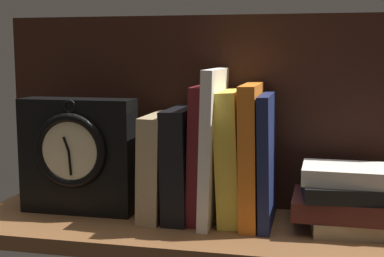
{
  "coord_description": "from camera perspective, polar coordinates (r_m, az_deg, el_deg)",
  "views": [
    {
      "loc": [
        17.76,
        -86.67,
        28.71
      ],
      "look_at": [
        -2.67,
        3.23,
        15.75
      ],
      "focal_mm": 50.76,
      "sensor_mm": 36.0,
      "label": 1
    }
  ],
  "objects": [
    {
      "name": "ground_plane",
      "position": [
        0.93,
        1.18,
        -10.71
      ],
      "size": [
        81.72,
        25.58,
        2.5
      ],
      "primitive_type": "cube",
      "color": "brown"
    },
    {
      "name": "back_panel",
      "position": [
        1.01,
        2.6,
        1.75
      ],
      "size": [
        81.72,
        1.2,
        35.45
      ],
      "primitive_type": "cube",
      "color": "black",
      "rests_on": "ground_plane"
    },
    {
      "name": "book_tan_shortstories",
      "position": [
        0.96,
        -3.56,
        -3.89
      ],
      "size": [
        4.14,
        14.29,
        18.09
      ],
      "primitive_type": "cube",
      "rotation": [
        0.0,
        0.02,
        0.0
      ],
      "color": "tan",
      "rests_on": "ground_plane"
    },
    {
      "name": "book_black_skeptic",
      "position": [
        0.95,
        -1.12,
        -3.66
      ],
      "size": [
        4.51,
        14.13,
        19.27
      ],
      "primitive_type": "cube",
      "rotation": [
        0.0,
        -0.02,
        0.0
      ],
      "color": "black",
      "rests_on": "ground_plane"
    },
    {
      "name": "book_maroon_dawkins",
      "position": [
        0.93,
        0.91,
        -2.58
      ],
      "size": [
        2.66,
        12.39,
        23.15
      ],
      "primitive_type": "cube",
      "rotation": [
        0.0,
        0.02,
        0.0
      ],
      "color": "maroon",
      "rests_on": "ground_plane"
    },
    {
      "name": "book_white_catcher",
      "position": [
        0.93,
        2.29,
        -1.76
      ],
      "size": [
        2.52,
        16.72,
        26.02
      ],
      "primitive_type": "cube",
      "rotation": [
        0.0,
        0.03,
        0.0
      ],
      "color": "silver",
      "rests_on": "ground_plane"
    },
    {
      "name": "book_yellow_seinlanguage",
      "position": [
        0.93,
        4.14,
        -2.93
      ],
      "size": [
        4.75,
        12.56,
        22.51
      ],
      "primitive_type": "cube",
      "rotation": [
        0.0,
        -0.05,
        0.0
      ],
      "color": "gold",
      "rests_on": "ground_plane"
    },
    {
      "name": "book_orange_pandolfini",
      "position": [
        0.92,
        6.3,
        -2.66
      ],
      "size": [
        3.32,
        15.1,
        23.56
      ],
      "primitive_type": "cube",
      "rotation": [
        0.0,
        -0.02,
        0.0
      ],
      "color": "orange",
      "rests_on": "ground_plane"
    },
    {
      "name": "book_navy_bierce",
      "position": [
        0.92,
        7.9,
        -3.21
      ],
      "size": [
        2.45,
        15.48,
        21.94
      ],
      "primitive_type": "cube",
      "rotation": [
        0.0,
        -0.03,
        0.0
      ],
      "color": "#192147",
      "rests_on": "ground_plane"
    },
    {
      "name": "framed_clock",
      "position": [
        0.99,
        -11.94,
        -2.75
      ],
      "size": [
        20.58,
        7.23,
        20.69
      ],
      "color": "black",
      "rests_on": "ground_plane"
    },
    {
      "name": "book_stack_side",
      "position": [
        0.93,
        16.27,
        -7.08
      ],
      "size": [
        18.07,
        14.74,
        10.61
      ],
      "color": "#9E8966",
      "rests_on": "ground_plane"
    }
  ]
}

